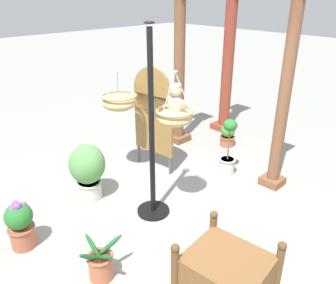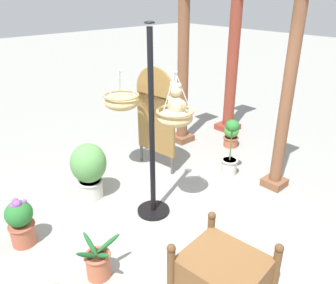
# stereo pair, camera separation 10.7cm
# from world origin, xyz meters

# --- Properties ---
(ground_plane) EXTENTS (40.00, 40.00, 0.00)m
(ground_plane) POSITION_xyz_m (0.00, 0.00, 0.00)
(ground_plane) COLOR gray
(display_pole_central) EXTENTS (0.44, 0.44, 2.50)m
(display_pole_central) POSITION_xyz_m (-0.21, -0.01, 0.78)
(display_pole_central) COLOR black
(display_pole_central) RESTS_ON ground
(hanging_basket_with_teddy) EXTENTS (0.48, 0.48, 0.68)m
(hanging_basket_with_teddy) POSITION_xyz_m (-0.06, 0.24, 1.38)
(hanging_basket_with_teddy) COLOR tan
(teddy_bear) EXTENTS (0.29, 0.26, 0.43)m
(teddy_bear) POSITION_xyz_m (-0.06, 0.26, 1.57)
(teddy_bear) COLOR #D1B789
(hanging_basket_left_high) EXTENTS (0.56, 0.56, 0.61)m
(hanging_basket_left_high) POSITION_xyz_m (-1.41, 0.40, 1.23)
(hanging_basket_left_high) COLOR tan
(greenhouse_pillar_left) EXTENTS (0.33, 0.33, 3.03)m
(greenhouse_pillar_left) POSITION_xyz_m (0.55, 1.82, 1.47)
(greenhouse_pillar_left) COLOR brown
(greenhouse_pillar_left) RESTS_ON ground
(greenhouse_pillar_right) EXTENTS (0.44, 0.44, 3.05)m
(greenhouse_pillar_right) POSITION_xyz_m (-1.42, 3.14, 1.47)
(greenhouse_pillar_right) COLOR brown
(greenhouse_pillar_right) RESTS_ON ground
(greenhouse_pillar_far_back) EXTENTS (0.39, 0.39, 3.01)m
(greenhouse_pillar_far_back) POSITION_xyz_m (-1.66, 1.98, 1.46)
(greenhouse_pillar_far_back) COLOR brown
(greenhouse_pillar_far_back) RESTS_ON ground
(wooden_planter_box) EXTENTS (0.92, 0.84, 0.64)m
(wooden_planter_box) POSITION_xyz_m (1.32, -0.41, 0.25)
(wooden_planter_box) COLOR brown
(wooden_planter_box) RESTS_ON ground
(potted_plant_fern_front) EXTENTS (0.28, 0.28, 0.95)m
(potted_plant_fern_front) POSITION_xyz_m (-0.17, 1.60, 0.38)
(potted_plant_fern_front) COLOR beige
(potted_plant_fern_front) RESTS_ON ground
(potted_plant_bushy_green) EXTENTS (0.51, 0.53, 0.47)m
(potted_plant_bushy_green) POSITION_xyz_m (0.28, -1.18, 0.19)
(potted_plant_bushy_green) COLOR #BC6042
(potted_plant_bushy_green) RESTS_ON ground
(potted_plant_small_succulent) EXTENTS (0.32, 0.32, 0.63)m
(potted_plant_small_succulent) POSITION_xyz_m (-0.77, -1.57, 0.31)
(potted_plant_small_succulent) COLOR #AD563D
(potted_plant_small_succulent) RESTS_ON ground
(potted_plant_conical_shrub) EXTENTS (0.30, 0.30, 0.50)m
(potted_plant_conical_shrub) POSITION_xyz_m (-0.82, 2.48, 0.23)
(potted_plant_conical_shrub) COLOR #AD563D
(potted_plant_conical_shrub) RESTS_ON ground
(potted_plant_trailing_ivy) EXTENTS (0.51, 0.51, 0.84)m
(potted_plant_trailing_ivy) POSITION_xyz_m (-1.12, -0.43, 0.48)
(potted_plant_trailing_ivy) COLOR beige
(potted_plant_trailing_ivy) RESTS_ON ground
(display_sign_board) EXTENTS (0.80, 0.13, 1.73)m
(display_sign_board) POSITION_xyz_m (-1.16, 0.87, 1.01)
(display_sign_board) COLOR olive
(display_sign_board) RESTS_ON ground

